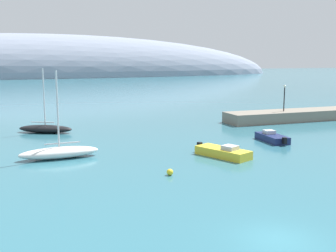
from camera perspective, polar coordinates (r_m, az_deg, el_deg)
name	(u,v)px	position (r m, az deg, el deg)	size (l,w,h in m)	color
water	(278,240)	(23.04, 14.71, -14.73)	(600.00, 600.00, 0.00)	#2D6675
breakwater_rocks	(296,115)	(65.37, 16.99, 1.40)	(22.28, 4.52, 1.54)	gray
distant_ridge	(39,76)	(222.50, -17.12, 6.47)	(262.77, 57.04, 42.49)	gray
sailboat_black_near_shore	(45,128)	(54.47, -16.36, -0.32)	(7.01, 5.17, 8.01)	black
sailboat_white_end_of_line	(59,152)	(40.28, -14.58, -3.47)	(7.38, 2.25, 8.14)	white
motorboat_yellow_foreground	(223,152)	(39.95, 7.52, -3.55)	(3.96, 5.88, 1.21)	yellow
motorboat_navy_alongside_breakwater	(272,138)	(48.27, 13.98, -1.55)	(2.27, 5.13, 1.17)	navy
mooring_buoy_yellow	(170,172)	(33.51, 0.26, -6.30)	(0.52, 0.52, 0.52)	yellow
harbor_lamp_post	(284,95)	(63.34, 15.57, 4.11)	(0.36, 0.36, 3.84)	black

